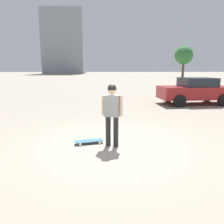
% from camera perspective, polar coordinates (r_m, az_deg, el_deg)
% --- Properties ---
extents(ground_plane, '(220.00, 220.00, 0.00)m').
position_cam_1_polar(ground_plane, '(5.90, -0.00, -8.85)').
color(ground_plane, gray).
extents(person, '(0.31, 0.53, 1.65)m').
position_cam_1_polar(person, '(5.63, -0.00, 0.67)').
color(person, '#262628').
rests_on(person, ground_plane).
extents(skateboard, '(0.44, 0.82, 0.09)m').
position_cam_1_polar(skateboard, '(6.09, -6.00, -7.54)').
color(skateboard, '#336693').
rests_on(skateboard, ground_plane).
extents(car_parked_near, '(2.16, 4.15, 1.50)m').
position_cam_1_polar(car_parked_near, '(13.38, 20.94, 5.24)').
color(car_parked_near, maroon).
rests_on(car_parked_near, ground_plane).
extents(building_block_distant, '(12.42, 13.80, 21.32)m').
position_cam_1_polar(building_block_distant, '(82.65, -12.25, 17.17)').
color(building_block_distant, gray).
rests_on(building_block_distant, ground_plane).
extents(tree_distant, '(3.88, 3.88, 6.68)m').
position_cam_1_polar(tree_distant, '(51.32, 18.25, 13.84)').
color(tree_distant, brown).
rests_on(tree_distant, ground_plane).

